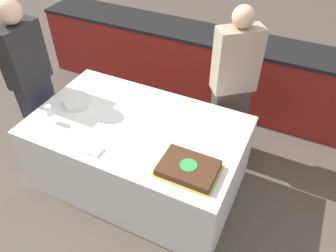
% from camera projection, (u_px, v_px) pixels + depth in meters
% --- Properties ---
extents(ground_plane, '(14.00, 14.00, 0.00)m').
position_uv_depth(ground_plane, '(141.00, 179.00, 3.38)').
color(ground_plane, brown).
extents(back_counter, '(4.40, 0.58, 0.92)m').
position_uv_depth(back_counter, '(202.00, 66.00, 4.19)').
color(back_counter, maroon).
rests_on(back_counter, ground_plane).
extents(dining_table, '(1.90, 1.14, 0.76)m').
position_uv_depth(dining_table, '(139.00, 154.00, 3.14)').
color(dining_table, white).
rests_on(dining_table, ground_plane).
extents(cake, '(0.47, 0.35, 0.06)m').
position_uv_depth(cake, '(188.00, 168.00, 2.46)').
color(cake, gold).
rests_on(cake, dining_table).
extents(plate_stack, '(0.23, 0.23, 0.09)m').
position_uv_depth(plate_stack, '(76.00, 101.00, 3.07)').
color(plate_stack, white).
rests_on(plate_stack, dining_table).
extents(wine_glass, '(0.06, 0.06, 0.17)m').
position_uv_depth(wine_glass, '(49.00, 111.00, 2.85)').
color(wine_glass, white).
rests_on(wine_glass, dining_table).
extents(side_plate_near_cake, '(0.22, 0.22, 0.00)m').
position_uv_depth(side_plate_near_cake, '(206.00, 143.00, 2.71)').
color(side_plate_near_cake, white).
rests_on(side_plate_near_cake, dining_table).
extents(utensil_pile, '(0.12, 0.11, 0.02)m').
position_uv_depth(utensil_pile, '(95.00, 151.00, 2.63)').
color(utensil_pile, white).
rests_on(utensil_pile, dining_table).
extents(person_cutting_cake, '(0.45, 0.41, 1.65)m').
position_uv_depth(person_cutting_cake, '(233.00, 87.00, 3.16)').
color(person_cutting_cake, '#4C4238').
rests_on(person_cutting_cake, ground_plane).
extents(person_seated_left, '(0.23, 0.40, 1.68)m').
position_uv_depth(person_seated_left, '(31.00, 80.00, 3.18)').
color(person_seated_left, '#282833').
rests_on(person_seated_left, ground_plane).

